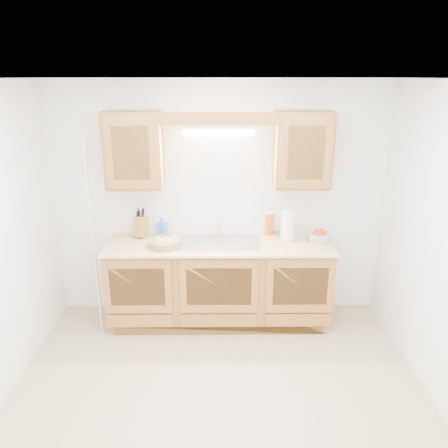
{
  "coord_description": "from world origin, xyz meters",
  "views": [
    {
      "loc": [
        0.02,
        -2.96,
        2.52
      ],
      "look_at": [
        0.05,
        0.85,
        1.22
      ],
      "focal_mm": 35.0,
      "sensor_mm": 36.0,
      "label": 1
    }
  ],
  "objects_px": {
    "paper_towel": "(288,226)",
    "apple_bowl": "(319,236)",
    "fruit_basket": "(165,242)",
    "knife_block": "(141,226)"
  },
  "relations": [
    {
      "from": "fruit_basket",
      "to": "apple_bowl",
      "type": "distance_m",
      "value": 1.58
    },
    {
      "from": "paper_towel",
      "to": "apple_bowl",
      "type": "xyz_separation_m",
      "value": [
        0.32,
        -0.05,
        -0.09
      ]
    },
    {
      "from": "paper_towel",
      "to": "apple_bowl",
      "type": "bearing_deg",
      "value": -8.29
    },
    {
      "from": "fruit_basket",
      "to": "knife_block",
      "type": "height_order",
      "value": "knife_block"
    },
    {
      "from": "apple_bowl",
      "to": "knife_block",
      "type": "bearing_deg",
      "value": 175.29
    },
    {
      "from": "paper_towel",
      "to": "knife_block",
      "type": "bearing_deg",
      "value": 176.03
    },
    {
      "from": "fruit_basket",
      "to": "knife_block",
      "type": "xyz_separation_m",
      "value": [
        -0.29,
        0.28,
        0.07
      ]
    },
    {
      "from": "paper_towel",
      "to": "apple_bowl",
      "type": "relative_size",
      "value": 1.1
    },
    {
      "from": "fruit_basket",
      "to": "apple_bowl",
      "type": "relative_size",
      "value": 1.2
    },
    {
      "from": "fruit_basket",
      "to": "knife_block",
      "type": "bearing_deg",
      "value": 135.64
    }
  ]
}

